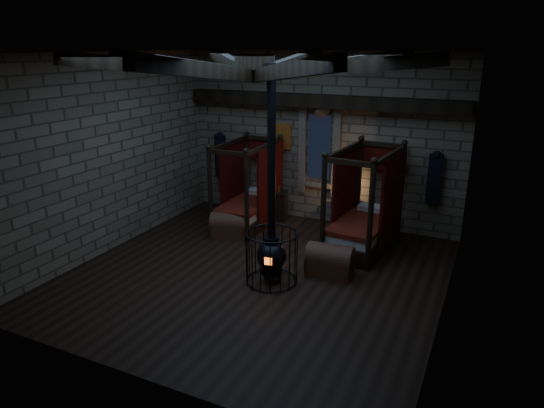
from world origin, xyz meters
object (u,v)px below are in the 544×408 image
at_px(trunk_left, 229,226).
at_px(stove, 272,252).
at_px(trunk_right, 330,261).
at_px(bed_right, 364,224).
at_px(bed_left, 249,205).

xyz_separation_m(trunk_left, stove, (1.87, -1.64, 0.34)).
bearing_deg(trunk_right, stove, -143.84).
distance_m(trunk_left, trunk_right, 2.92).
relative_size(bed_right, trunk_left, 2.32).
height_order(trunk_left, stove, stove).
xyz_separation_m(bed_right, stove, (-1.13, -2.40, 0.07)).
height_order(bed_right, trunk_right, bed_right).
bearing_deg(bed_right, trunk_left, -160.57).
xyz_separation_m(bed_right, trunk_left, (-3.00, -0.76, -0.28)).
bearing_deg(trunk_right, trunk_left, 158.70).
bearing_deg(bed_left, stove, -55.44).
distance_m(bed_right, trunk_left, 3.11).
bearing_deg(trunk_left, bed_right, -2.51).
height_order(bed_right, stove, stove).
bearing_deg(stove, bed_right, 53.03).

